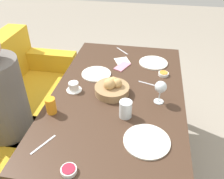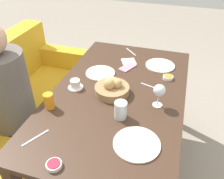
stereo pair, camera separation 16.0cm
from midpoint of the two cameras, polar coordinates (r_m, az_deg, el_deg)
ground_plane at (r=2.17m, az=3.39°, el=-17.52°), size 10.00×10.00×0.00m
dining_table at (r=1.68m, az=4.19°, el=-3.52°), size 1.49×0.89×0.77m
couch at (r=2.22m, az=-22.11°, el=-7.45°), size 1.87×0.70×0.88m
seated_person at (r=1.98m, az=-20.69°, el=-5.05°), size 0.36×0.46×1.23m
bread_basket at (r=1.59m, az=2.92°, el=0.23°), size 0.23×0.23×0.12m
plate_near_left at (r=1.29m, az=9.60°, el=-12.92°), size 0.25×0.25×0.01m
plate_near_right at (r=1.98m, az=13.79°, el=5.58°), size 0.23×0.23×0.01m
plate_far_center at (r=1.82m, az=-0.32°, el=3.92°), size 0.22×0.22×0.01m
juice_glass at (r=1.50m, az=-11.99°, el=-2.82°), size 0.06×0.06×0.10m
water_tumbler at (r=1.40m, az=5.38°, el=-5.05°), size 0.08×0.08×0.11m
wine_glass at (r=1.49m, az=14.36°, el=-0.48°), size 0.08×0.08×0.16m
coffee_cup at (r=1.66m, az=-6.13°, el=1.15°), size 0.11×0.11×0.06m
jam_bowl_berry at (r=1.20m, az=-9.94°, el=-17.62°), size 0.08×0.08×0.03m
jam_bowl_honey at (r=1.83m, az=15.80°, el=2.76°), size 0.08×0.08×0.03m
fork_silver at (r=2.16m, az=6.72°, el=8.96°), size 0.13×0.12×0.00m
knife_silver at (r=1.35m, az=-14.67°, el=-11.31°), size 0.15×0.09×0.00m
spoon_coffee at (r=1.72m, az=11.48°, el=0.80°), size 0.05×0.12×0.00m
napkin at (r=2.00m, az=6.34°, el=6.64°), size 0.15×0.15×0.00m
cell_phone at (r=1.91m, az=6.20°, el=5.28°), size 0.17×0.13×0.01m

